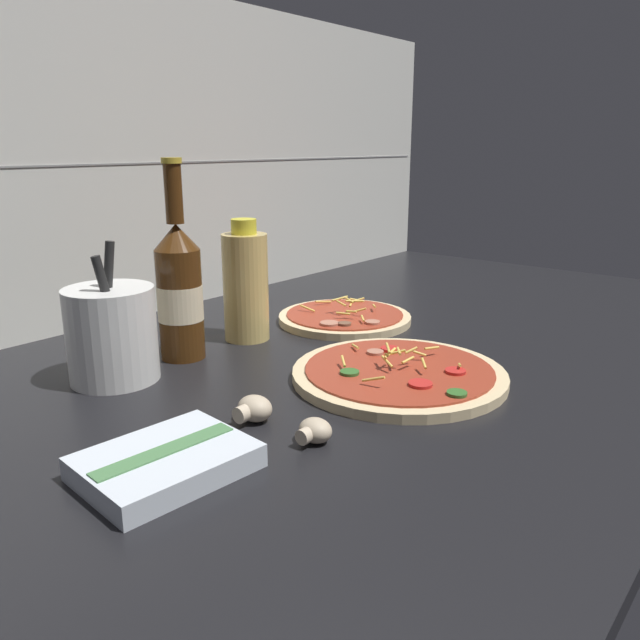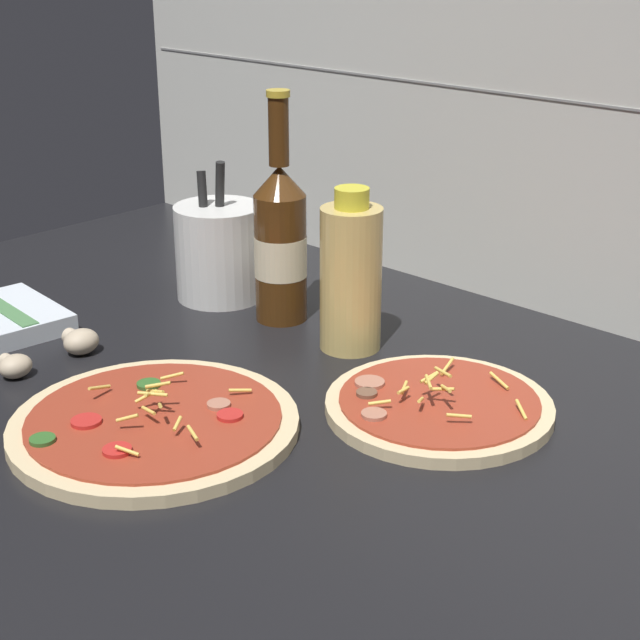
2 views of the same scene
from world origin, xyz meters
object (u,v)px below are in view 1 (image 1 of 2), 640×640
at_px(mushroom_right, 314,431).
at_px(beer_bottle, 180,289).
at_px(utensil_crock, 112,334).
at_px(pizza_far, 345,318).
at_px(dish_towel, 166,462).
at_px(mushroom_left, 253,409).
at_px(pizza_near, 399,374).
at_px(oil_bottle, 246,285).

bearing_deg(mushroom_right, beer_bottle, 74.77).
bearing_deg(beer_bottle, utensil_crock, -179.23).
relative_size(pizza_far, dish_towel, 1.42).
bearing_deg(mushroom_left, pizza_near, -15.00).
xyz_separation_m(pizza_near, dish_towel, (-0.36, 0.04, 0.00)).
bearing_deg(oil_bottle, utensil_crock, 178.59).
relative_size(beer_bottle, mushroom_right, 7.26).
bearing_deg(mushroom_right, dish_towel, 153.80).
xyz_separation_m(beer_bottle, utensil_crock, (-0.12, -0.00, -0.04)).
relative_size(utensil_crock, dish_towel, 1.13).
relative_size(beer_bottle, dish_towel, 1.75).
height_order(beer_bottle, utensil_crock, beer_bottle).
height_order(utensil_crock, dish_towel, utensil_crock).
bearing_deg(oil_bottle, mushroom_left, -133.09).
bearing_deg(mushroom_right, mushroom_left, 92.05).
bearing_deg(dish_towel, mushroom_left, 7.80).
bearing_deg(dish_towel, pizza_far, 19.35).
bearing_deg(beer_bottle, mushroom_left, -111.05).
relative_size(beer_bottle, utensil_crock, 1.54).
xyz_separation_m(pizza_near, utensil_crock, (-0.24, 0.30, 0.06)).
relative_size(oil_bottle, utensil_crock, 1.04).
height_order(pizza_far, mushroom_left, pizza_far).
bearing_deg(beer_bottle, pizza_far, -13.10).
bearing_deg(pizza_far, utensil_crock, 170.64).
relative_size(mushroom_right, dish_towel, 0.24).
height_order(mushroom_left, mushroom_right, mushroom_left).
bearing_deg(mushroom_left, utensil_crock, 95.75).
xyz_separation_m(pizza_far, beer_bottle, (-0.31, 0.07, 0.10)).
bearing_deg(mushroom_right, utensil_crock, 94.76).
bearing_deg(pizza_far, dish_towel, -160.65).
distance_m(pizza_far, beer_bottle, 0.33).
xyz_separation_m(pizza_far, utensil_crock, (-0.42, 0.07, 0.06)).
height_order(pizza_far, oil_bottle, oil_bottle).
xyz_separation_m(utensil_crock, dish_towel, (-0.11, -0.26, -0.05)).
height_order(beer_bottle, dish_towel, beer_bottle).
distance_m(mushroom_right, utensil_crock, 0.33).
distance_m(mushroom_left, dish_towel, 0.14).
bearing_deg(oil_bottle, dish_towel, -144.67).
bearing_deg(dish_towel, utensil_crock, 66.29).
height_order(beer_bottle, oil_bottle, beer_bottle).
relative_size(pizza_near, utensil_crock, 1.54).
xyz_separation_m(mushroom_right, dish_towel, (-0.14, 0.07, -0.00)).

